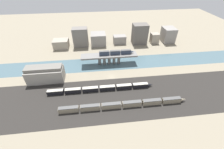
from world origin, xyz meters
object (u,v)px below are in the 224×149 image
(train_on_bridge, at_px, (116,52))
(warehouse_building, at_px, (45,74))
(train_yard_near, at_px, (124,105))
(train_yard_mid, at_px, (101,89))

(train_on_bridge, distance_m, warehouse_building, 61.61)
(train_on_bridge, xyz_separation_m, train_yard_near, (-2.29, -52.75, -9.44))
(train_on_bridge, relative_size, train_yard_near, 0.37)
(train_yard_near, xyz_separation_m, train_yard_mid, (-13.95, 17.40, -0.23))
(train_on_bridge, distance_m, train_yard_near, 53.64)
(warehouse_building, bearing_deg, train_yard_near, -31.34)
(train_yard_mid, bearing_deg, train_on_bridge, 65.33)
(train_on_bridge, height_order, warehouse_building, train_on_bridge)
(train_yard_near, relative_size, warehouse_building, 3.05)
(train_on_bridge, bearing_deg, train_yard_mid, -114.67)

